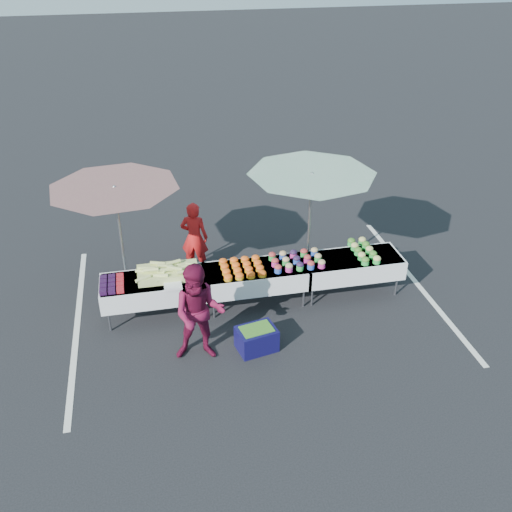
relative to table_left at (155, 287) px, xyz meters
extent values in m
plane|color=black|center=(1.80, 0.00, -0.58)|extent=(80.00, 80.00, 0.00)
cube|color=silver|center=(-1.40, 0.00, -0.58)|extent=(0.10, 5.00, 0.00)
cube|color=silver|center=(5.00, 0.00, -0.58)|extent=(0.10, 5.00, 0.00)
cube|color=white|center=(0.00, 0.00, 0.15)|extent=(1.80, 0.75, 0.04)
cube|color=white|center=(0.00, 0.00, -0.01)|extent=(1.86, 0.81, 0.36)
cylinder|color=slate|center=(-0.82, -0.29, -0.39)|extent=(0.04, 0.04, 0.39)
cylinder|color=slate|center=(-0.82, 0.29, -0.39)|extent=(0.04, 0.04, 0.39)
cylinder|color=slate|center=(0.82, -0.29, -0.39)|extent=(0.04, 0.04, 0.39)
cylinder|color=slate|center=(0.82, 0.29, -0.39)|extent=(0.04, 0.04, 0.39)
cube|color=white|center=(1.80, 0.00, 0.15)|extent=(1.80, 0.75, 0.04)
cube|color=white|center=(1.80, 0.00, -0.01)|extent=(1.86, 0.81, 0.36)
cylinder|color=slate|center=(0.98, -0.29, -0.39)|extent=(0.04, 0.04, 0.39)
cylinder|color=slate|center=(0.98, 0.29, -0.39)|extent=(0.04, 0.04, 0.39)
cylinder|color=slate|center=(2.62, -0.29, -0.39)|extent=(0.04, 0.04, 0.39)
cylinder|color=slate|center=(2.62, 0.29, -0.39)|extent=(0.04, 0.04, 0.39)
cube|color=white|center=(3.60, 0.00, 0.15)|extent=(1.80, 0.75, 0.04)
cube|color=white|center=(3.60, 0.00, -0.01)|extent=(1.86, 0.81, 0.36)
cylinder|color=slate|center=(2.78, -0.29, -0.39)|extent=(0.04, 0.04, 0.39)
cylinder|color=slate|center=(2.78, 0.29, -0.39)|extent=(0.04, 0.04, 0.39)
cylinder|color=slate|center=(4.42, -0.29, -0.39)|extent=(0.04, 0.04, 0.39)
cylinder|color=slate|center=(4.42, 0.29, -0.39)|extent=(0.04, 0.04, 0.39)
cube|color=black|center=(-0.85, -0.27, 0.21)|extent=(0.12, 0.12, 0.08)
cube|color=black|center=(-0.85, -0.13, 0.21)|extent=(0.12, 0.12, 0.08)
cube|color=black|center=(-0.85, 0.01, 0.21)|extent=(0.12, 0.12, 0.08)
cube|color=black|center=(-0.85, 0.15, 0.21)|extent=(0.12, 0.12, 0.08)
cube|color=black|center=(-0.71, -0.27, 0.21)|extent=(0.12, 0.12, 0.08)
cube|color=black|center=(-0.71, -0.13, 0.21)|extent=(0.12, 0.12, 0.08)
cube|color=black|center=(-0.71, 0.01, 0.21)|extent=(0.12, 0.12, 0.08)
cube|color=black|center=(-0.71, 0.15, 0.21)|extent=(0.12, 0.12, 0.08)
cube|color=maroon|center=(-0.57, -0.27, 0.21)|extent=(0.12, 0.12, 0.08)
cube|color=maroon|center=(-0.57, -0.13, 0.21)|extent=(0.12, 0.12, 0.08)
cube|color=maroon|center=(-0.57, 0.01, 0.21)|extent=(0.12, 0.12, 0.08)
cube|color=maroon|center=(-0.57, 0.15, 0.21)|extent=(0.12, 0.12, 0.08)
cube|color=#D9E173|center=(0.25, 0.05, 0.24)|extent=(1.05, 0.55, 0.14)
cylinder|color=#D9E173|center=(0.55, 0.20, 0.27)|extent=(0.27, 0.09, 0.10)
cylinder|color=#D9E173|center=(-0.13, 0.10, 0.34)|extent=(0.27, 0.14, 0.07)
cylinder|color=#D9E173|center=(0.36, -0.06, 0.38)|extent=(0.27, 0.14, 0.09)
cylinder|color=#D9E173|center=(-0.17, 0.08, 0.28)|extent=(0.27, 0.15, 0.10)
cylinder|color=#D9E173|center=(0.07, -0.01, 0.33)|extent=(0.27, 0.15, 0.08)
cylinder|color=#D9E173|center=(0.21, 0.09, 0.36)|extent=(0.27, 0.10, 0.10)
cylinder|color=#D9E173|center=(0.21, -0.03, 0.36)|extent=(0.27, 0.07, 0.08)
cylinder|color=#D9E173|center=(0.12, -0.13, 0.31)|extent=(0.27, 0.14, 0.09)
cylinder|color=#D9E173|center=(0.09, 0.25, 0.34)|extent=(0.27, 0.12, 0.08)
cylinder|color=#D9E173|center=(0.71, 0.14, 0.29)|extent=(0.27, 0.16, 0.08)
cylinder|color=#D9E173|center=(-0.06, 0.01, 0.34)|extent=(0.27, 0.11, 0.07)
cylinder|color=#D9E173|center=(0.16, -0.18, 0.27)|extent=(0.27, 0.10, 0.07)
cylinder|color=#D9E173|center=(0.36, 0.19, 0.35)|extent=(0.27, 0.12, 0.08)
cylinder|color=#D9E173|center=(-0.18, -0.17, 0.31)|extent=(0.27, 0.15, 0.08)
cylinder|color=#D9E173|center=(-0.09, 0.09, 0.36)|extent=(0.27, 0.10, 0.08)
cylinder|color=#D9E173|center=(0.46, 0.00, 0.32)|extent=(0.27, 0.16, 0.10)
cylinder|color=#D9E173|center=(-0.03, -0.02, 0.38)|extent=(0.27, 0.12, 0.09)
cylinder|color=#D9E173|center=(0.52, -0.18, 0.37)|extent=(0.27, 0.09, 0.07)
cylinder|color=#D9E173|center=(0.58, -0.15, 0.30)|extent=(0.27, 0.10, 0.09)
cube|color=white|center=(0.30, -0.30, 0.19)|extent=(0.30, 0.25, 0.05)
cylinder|color=orange|center=(1.25, -0.28, 0.19)|extent=(0.15, 0.15, 0.05)
ellipsoid|color=#F75A0E|center=(1.25, -0.28, 0.23)|extent=(0.15, 0.15, 0.08)
cylinder|color=orange|center=(1.25, -0.10, 0.19)|extent=(0.15, 0.15, 0.05)
ellipsoid|color=#F75A0E|center=(1.25, -0.10, 0.23)|extent=(0.15, 0.15, 0.08)
cylinder|color=orange|center=(1.25, 0.08, 0.19)|extent=(0.15, 0.15, 0.05)
ellipsoid|color=#F75A0E|center=(1.25, 0.08, 0.23)|extent=(0.15, 0.15, 0.08)
cylinder|color=orange|center=(1.25, 0.26, 0.19)|extent=(0.15, 0.15, 0.05)
ellipsoid|color=#F75A0E|center=(1.25, 0.26, 0.23)|extent=(0.15, 0.15, 0.08)
cylinder|color=orange|center=(1.45, -0.28, 0.19)|extent=(0.15, 0.15, 0.05)
ellipsoid|color=#F75A0E|center=(1.45, -0.28, 0.23)|extent=(0.15, 0.15, 0.08)
cylinder|color=orange|center=(1.45, -0.10, 0.19)|extent=(0.15, 0.15, 0.05)
ellipsoid|color=#F75A0E|center=(1.45, -0.10, 0.23)|extent=(0.15, 0.15, 0.08)
cylinder|color=orange|center=(1.45, 0.08, 0.19)|extent=(0.15, 0.15, 0.05)
ellipsoid|color=#F75A0E|center=(1.45, 0.08, 0.23)|extent=(0.15, 0.15, 0.08)
cylinder|color=orange|center=(1.45, 0.26, 0.19)|extent=(0.15, 0.15, 0.05)
ellipsoid|color=#F75A0E|center=(1.45, 0.26, 0.23)|extent=(0.15, 0.15, 0.08)
cylinder|color=orange|center=(1.65, -0.28, 0.19)|extent=(0.15, 0.15, 0.05)
ellipsoid|color=#F75A0E|center=(1.65, -0.28, 0.23)|extent=(0.15, 0.15, 0.08)
cylinder|color=orange|center=(1.65, -0.10, 0.19)|extent=(0.15, 0.15, 0.05)
ellipsoid|color=#F75A0E|center=(1.65, -0.10, 0.23)|extent=(0.15, 0.15, 0.08)
cylinder|color=orange|center=(1.65, 0.08, 0.19)|extent=(0.15, 0.15, 0.05)
ellipsoid|color=#F75A0E|center=(1.65, 0.08, 0.23)|extent=(0.15, 0.15, 0.08)
cylinder|color=orange|center=(1.65, 0.26, 0.19)|extent=(0.15, 0.15, 0.05)
ellipsoid|color=#F75A0E|center=(1.65, 0.26, 0.23)|extent=(0.15, 0.15, 0.08)
cylinder|color=orange|center=(1.85, -0.28, 0.19)|extent=(0.15, 0.15, 0.05)
ellipsoid|color=#F75A0E|center=(1.85, -0.28, 0.23)|extent=(0.15, 0.15, 0.08)
cylinder|color=orange|center=(1.85, -0.10, 0.19)|extent=(0.15, 0.15, 0.05)
ellipsoid|color=#F75A0E|center=(1.85, -0.10, 0.23)|extent=(0.15, 0.15, 0.08)
cylinder|color=orange|center=(1.85, 0.08, 0.19)|extent=(0.15, 0.15, 0.05)
ellipsoid|color=#F75A0E|center=(1.85, 0.08, 0.23)|extent=(0.15, 0.15, 0.08)
cylinder|color=orange|center=(1.85, 0.26, 0.19)|extent=(0.15, 0.15, 0.05)
ellipsoid|color=#F75A0E|center=(1.85, 0.26, 0.23)|extent=(0.15, 0.15, 0.08)
cylinder|color=blue|center=(2.15, -0.22, 0.22)|extent=(0.13, 0.13, 0.10)
ellipsoid|color=maroon|center=(2.15, -0.22, 0.28)|extent=(0.14, 0.14, 0.10)
cylinder|color=#C92B88|center=(2.15, 0.00, 0.22)|extent=(0.13, 0.13, 0.10)
ellipsoid|color=maroon|center=(2.15, 0.00, 0.28)|extent=(0.14, 0.14, 0.10)
cylinder|color=green|center=(2.15, 0.22, 0.22)|extent=(0.13, 0.13, 0.10)
ellipsoid|color=maroon|center=(2.15, 0.22, 0.28)|extent=(0.14, 0.14, 0.10)
cylinder|color=#C92B88|center=(2.35, -0.22, 0.22)|extent=(0.13, 0.13, 0.10)
ellipsoid|color=#A57F50|center=(2.35, -0.22, 0.28)|extent=(0.14, 0.14, 0.10)
cylinder|color=green|center=(2.35, 0.00, 0.22)|extent=(0.13, 0.13, 0.10)
ellipsoid|color=#A57F50|center=(2.35, 0.00, 0.28)|extent=(0.14, 0.14, 0.10)
cylinder|color=blue|center=(2.35, 0.22, 0.22)|extent=(0.13, 0.13, 0.10)
ellipsoid|color=#A57F50|center=(2.35, 0.22, 0.28)|extent=(0.14, 0.14, 0.10)
cylinder|color=green|center=(2.55, -0.22, 0.22)|extent=(0.13, 0.13, 0.10)
ellipsoid|color=black|center=(2.55, -0.22, 0.28)|extent=(0.14, 0.14, 0.10)
cylinder|color=blue|center=(2.55, 0.00, 0.22)|extent=(0.13, 0.13, 0.10)
ellipsoid|color=black|center=(2.55, 0.00, 0.28)|extent=(0.14, 0.14, 0.10)
cylinder|color=#C92B88|center=(2.55, 0.22, 0.22)|extent=(0.13, 0.13, 0.10)
ellipsoid|color=black|center=(2.55, 0.22, 0.28)|extent=(0.14, 0.14, 0.10)
cylinder|color=blue|center=(2.75, -0.22, 0.22)|extent=(0.13, 0.13, 0.10)
ellipsoid|color=maroon|center=(2.75, -0.22, 0.28)|extent=(0.14, 0.14, 0.10)
cylinder|color=#C92B88|center=(2.75, 0.00, 0.22)|extent=(0.13, 0.13, 0.10)
ellipsoid|color=maroon|center=(2.75, 0.00, 0.28)|extent=(0.14, 0.14, 0.10)
cylinder|color=green|center=(2.75, 0.22, 0.22)|extent=(0.13, 0.13, 0.10)
ellipsoid|color=maroon|center=(2.75, 0.22, 0.28)|extent=(0.14, 0.14, 0.10)
cylinder|color=#C92B88|center=(2.95, -0.22, 0.22)|extent=(0.13, 0.13, 0.10)
ellipsoid|color=#A57F50|center=(2.95, -0.22, 0.28)|extent=(0.14, 0.14, 0.10)
cylinder|color=green|center=(2.95, 0.00, 0.22)|extent=(0.13, 0.13, 0.10)
ellipsoid|color=#A57F50|center=(2.95, 0.00, 0.28)|extent=(0.14, 0.14, 0.10)
cylinder|color=blue|center=(2.95, 0.22, 0.22)|extent=(0.13, 0.13, 0.10)
ellipsoid|color=#A57F50|center=(2.95, 0.22, 0.28)|extent=(0.14, 0.14, 0.10)
cylinder|color=green|center=(3.75, -0.28, 0.21)|extent=(0.14, 0.14, 0.08)
ellipsoid|color=#24701D|center=(3.75, -0.28, 0.26)|extent=(0.14, 0.14, 0.11)
cylinder|color=green|center=(3.75, -0.10, 0.21)|extent=(0.14, 0.14, 0.08)
ellipsoid|color=#B8C95A|center=(3.75, -0.10, 0.26)|extent=(0.14, 0.14, 0.11)
cylinder|color=green|center=(3.75, 0.08, 0.21)|extent=(0.14, 0.14, 0.08)
ellipsoid|color=#24701D|center=(3.75, 0.08, 0.26)|extent=(0.14, 0.14, 0.11)
cylinder|color=green|center=(3.75, 0.26, 0.21)|extent=(0.14, 0.14, 0.08)
ellipsoid|color=#B8C95A|center=(3.75, 0.26, 0.26)|extent=(0.14, 0.14, 0.11)
cylinder|color=green|center=(3.75, 0.44, 0.21)|extent=(0.14, 0.14, 0.08)
ellipsoid|color=#24701D|center=(3.75, 0.44, 0.26)|extent=(0.14, 0.14, 0.11)
cylinder|color=green|center=(3.97, -0.28, 0.21)|extent=(0.14, 0.14, 0.08)
ellipsoid|color=#B8C95A|center=(3.97, -0.28, 0.26)|extent=(0.14, 0.14, 0.11)
cylinder|color=green|center=(3.97, -0.10, 0.21)|extent=(0.14, 0.14, 0.08)
ellipsoid|color=#24701D|center=(3.97, -0.10, 0.26)|extent=(0.14, 0.14, 0.11)
cylinder|color=green|center=(3.97, 0.08, 0.21)|extent=(0.14, 0.14, 0.08)
ellipsoid|color=#B8C95A|center=(3.97, 0.08, 0.26)|extent=(0.14, 0.14, 0.11)
cylinder|color=green|center=(3.97, 0.26, 0.21)|extent=(0.14, 0.14, 0.08)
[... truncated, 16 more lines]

